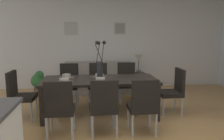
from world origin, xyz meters
TOP-DOWN VIEW (x-y plane):
  - ground_plane at (0.00, 0.00)m, footprint 9.00×9.00m
  - back_wall_panel at (0.00, 3.25)m, footprint 9.00×0.10m
  - dining_table at (-0.27, 0.82)m, footprint 2.20×0.95m
  - dining_chair_near_left at (-0.93, -0.07)m, footprint 0.45×0.45m
  - dining_chair_near_right at (-0.94, 1.68)m, footprint 0.46×0.46m
  - dining_chair_far_left at (-0.25, -0.05)m, footprint 0.46×0.46m
  - dining_chair_far_right at (-0.27, 1.69)m, footprint 0.47×0.47m
  - dining_chair_mid_left at (0.37, -0.09)m, footprint 0.45×0.45m
  - dining_chair_mid_right at (0.41, 1.72)m, footprint 0.45×0.45m
  - dining_chair_head_west at (-1.80, 0.80)m, footprint 0.45×0.45m
  - dining_chair_head_east at (1.21, 0.79)m, footprint 0.45×0.45m
  - centerpiece_vase at (-0.27, 0.82)m, footprint 0.21×0.23m
  - placemat_near_left at (-0.93, 0.60)m, footprint 0.32×0.32m
  - bowl_near_left at (-0.93, 0.60)m, footprint 0.17×0.17m
  - placemat_near_right at (-0.93, 1.03)m, footprint 0.32×0.32m
  - bowl_near_right at (-0.93, 1.03)m, footprint 0.17×0.17m
  - placemat_far_left at (-0.27, 0.60)m, footprint 0.32×0.32m
  - bowl_far_left at (-0.27, 0.60)m, footprint 0.17×0.17m
  - placemat_far_right at (-0.27, 1.03)m, footprint 0.32×0.32m
  - bowl_far_right at (-0.27, 1.03)m, footprint 0.17×0.17m
  - sofa at (-0.22, 2.70)m, footprint 1.86×0.84m
  - side_table at (0.89, 2.61)m, footprint 0.36×0.36m
  - table_lamp at (0.89, 2.61)m, footprint 0.22×0.22m
  - framed_picture_left at (-0.98, 3.18)m, footprint 0.37×0.03m
  - framed_picture_center at (0.44, 3.18)m, footprint 0.33×0.03m
  - potted_plant at (-1.78, 2.38)m, footprint 0.36×0.36m

SIDE VIEW (x-z plane):
  - ground_plane at x=0.00m, z-range 0.00..0.00m
  - side_table at x=0.89m, z-range 0.00..0.52m
  - sofa at x=-0.22m, z-range -0.12..0.68m
  - potted_plant at x=-1.78m, z-range 0.04..0.71m
  - dining_chair_near_left at x=-0.93m, z-range 0.05..0.97m
  - dining_chair_near_right at x=-0.94m, z-range 0.05..0.97m
  - dining_chair_far_left at x=-0.25m, z-range 0.05..0.97m
  - dining_chair_far_right at x=-0.27m, z-range 0.05..0.97m
  - dining_chair_mid_left at x=0.37m, z-range 0.05..0.97m
  - dining_chair_mid_right at x=0.41m, z-range 0.05..0.97m
  - dining_chair_head_west at x=-1.80m, z-range 0.05..0.97m
  - dining_chair_head_east at x=1.21m, z-range 0.05..0.97m
  - dining_table at x=-0.27m, z-range 0.30..1.04m
  - placemat_near_left at x=-0.93m, z-range 0.74..0.75m
  - placemat_near_right at x=-0.93m, z-range 0.74..0.75m
  - placemat_far_left at x=-0.27m, z-range 0.74..0.75m
  - placemat_far_right at x=-0.27m, z-range 0.74..0.75m
  - bowl_near_left at x=-0.93m, z-range 0.75..0.81m
  - bowl_near_right at x=-0.93m, z-range 0.75..0.81m
  - bowl_far_left at x=-0.27m, z-range 0.75..0.81m
  - bowl_far_right at x=-0.27m, z-range 0.75..0.81m
  - table_lamp at x=0.89m, z-range 0.64..1.15m
  - centerpiece_vase at x=-0.27m, z-range 0.66..1.39m
  - back_wall_panel at x=0.00m, z-range 0.00..2.60m
  - framed_picture_left at x=-0.98m, z-range 1.56..1.93m
  - framed_picture_center at x=0.44m, z-range 1.58..1.92m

